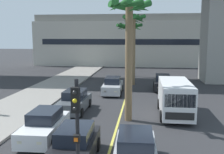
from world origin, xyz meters
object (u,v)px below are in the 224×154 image
Objects in this scene: car_queue_second at (135,154)px; palm_tree_near_median at (134,29)px; car_queue_fourth at (45,126)px; delivery_van at (175,97)px; car_queue_fifth at (75,146)px; traffic_light_median_near at (77,128)px; palm_tree_far_median at (129,31)px; car_queue_third at (163,83)px; palm_tree_mid_median at (129,27)px; car_queue_front at (113,86)px; car_queue_sixth at (75,102)px.

palm_tree_near_median is (-0.86, 19.24, 5.55)m from car_queue_second.
delivery_van is (7.36, 5.16, 0.57)m from car_queue_fourth.
car_queue_fifth is (-2.64, 0.41, 0.00)m from car_queue_second.
car_queue_fourth is 0.99× the size of traffic_light_median_near.
palm_tree_near_median reaches higher than car_queue_second.
delivery_van is 0.72× the size of palm_tree_far_median.
car_queue_third is 11.07m from palm_tree_far_median.
delivery_van is (0.24, -8.80, 0.57)m from car_queue_third.
car_queue_third is at bearing 74.32° from palm_tree_mid_median.
palm_tree_far_median is at bearing 90.11° from traffic_light_median_near.
car_queue_fourth is 1.00× the size of car_queue_fifth.
delivery_van is at bearing -88.45° from car_queue_third.
car_queue_front is 1.00× the size of car_queue_second.
car_queue_third is 15.67m from car_queue_fourth.
car_queue_third is at bearing 91.55° from delivery_van.
car_queue_fifth is at bearing -106.55° from car_queue_third.
car_queue_second is 26.21m from palm_tree_far_median.
car_queue_third and car_queue_fifth have the same top height.
car_queue_front is 14.67m from car_queue_second.
car_queue_second is at bearing 58.43° from traffic_light_median_near.
delivery_van is 11.56m from traffic_light_median_near.
palm_tree_mid_median reaches higher than delivery_van.
car_queue_sixth is at bearing -108.93° from palm_tree_near_median.
car_queue_third is at bearing -65.92° from palm_tree_far_median.
palm_tree_far_median reaches higher than car_queue_second.
palm_tree_near_median is at bearing 84.60° from car_queue_fifth.
car_queue_front is at bearing 78.98° from car_queue_fourth.
palm_tree_far_median is at bearing 85.39° from car_queue_front.
palm_tree_mid_median is (-2.89, -10.30, 5.26)m from car_queue_third.
car_queue_second is 9.34m from car_queue_sixth.
palm_tree_far_median reaches higher than car_queue_sixth.
car_queue_front is at bearing 103.86° from palm_tree_mid_median.
car_queue_third is (4.86, 2.32, 0.00)m from car_queue_front.
palm_tree_mid_median is 1.07× the size of palm_tree_far_median.
car_queue_second is at bearing -59.81° from car_queue_sixth.
delivery_van reaches higher than car_queue_fifth.
palm_tree_mid_median reaches higher than car_queue_fourth.
car_queue_front is 17.32m from traffic_light_median_near.
car_queue_second is at bearing -86.10° from palm_tree_far_median.
car_queue_fifth is (2.27, -2.38, 0.00)m from car_queue_fourth.
car_queue_second is 20.05m from palm_tree_near_median.
delivery_van is at bearing -51.81° from car_queue_front.
traffic_light_median_near is 0.54× the size of palm_tree_mid_median.
palm_tree_mid_median is at bearing 40.88° from car_queue_fourth.
car_queue_second is at bearing -79.60° from car_queue_front.
car_queue_fourth is (-4.91, 2.79, 0.00)m from car_queue_second.
car_queue_sixth is 0.57× the size of palm_tree_far_median.
traffic_light_median_near is 22.30m from palm_tree_near_median.
car_queue_front is 7.56m from palm_tree_near_median.
car_queue_third is 0.57× the size of palm_tree_far_median.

